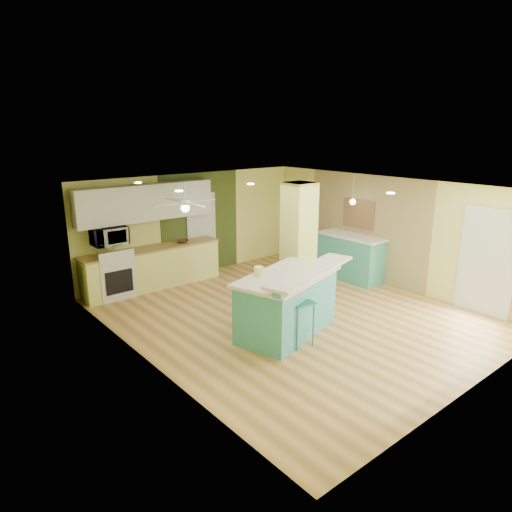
{
  "coord_description": "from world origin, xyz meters",
  "views": [
    {
      "loc": [
        -5.8,
        -5.96,
        3.54
      ],
      "look_at": [
        -0.56,
        0.4,
        1.22
      ],
      "focal_mm": 32.0,
      "sensor_mm": 36.0,
      "label": 1
    }
  ],
  "objects_px": {
    "bar_stool": "(297,298)",
    "fruit_bowl": "(183,241)",
    "side_counter": "(351,257)",
    "canister": "(259,271)",
    "peninsula": "(288,302)"
  },
  "relations": [
    {
      "from": "bar_stool",
      "to": "fruit_bowl",
      "type": "height_order",
      "value": "bar_stool"
    },
    {
      "from": "side_counter",
      "to": "fruit_bowl",
      "type": "distance_m",
      "value": 4.04
    },
    {
      "from": "fruit_bowl",
      "to": "canister",
      "type": "xyz_separation_m",
      "value": [
        -0.49,
        -3.37,
        0.19
      ]
    },
    {
      "from": "peninsula",
      "to": "bar_stool",
      "type": "bearing_deg",
      "value": -129.82
    },
    {
      "from": "bar_stool",
      "to": "canister",
      "type": "bearing_deg",
      "value": 118.24
    },
    {
      "from": "bar_stool",
      "to": "side_counter",
      "type": "bearing_deg",
      "value": 33.43
    },
    {
      "from": "side_counter",
      "to": "canister",
      "type": "height_order",
      "value": "canister"
    },
    {
      "from": "bar_stool",
      "to": "fruit_bowl",
      "type": "bearing_deg",
      "value": 94.52
    },
    {
      "from": "bar_stool",
      "to": "side_counter",
      "type": "height_order",
      "value": "bar_stool"
    },
    {
      "from": "canister",
      "to": "peninsula",
      "type": "bearing_deg",
      "value": -34.36
    },
    {
      "from": "peninsula",
      "to": "fruit_bowl",
      "type": "distance_m",
      "value": 3.69
    },
    {
      "from": "side_counter",
      "to": "fruit_bowl",
      "type": "bearing_deg",
      "value": 143.43
    },
    {
      "from": "side_counter",
      "to": "fruit_bowl",
      "type": "relative_size",
      "value": 6.11
    },
    {
      "from": "fruit_bowl",
      "to": "canister",
      "type": "distance_m",
      "value": 3.41
    },
    {
      "from": "side_counter",
      "to": "peninsula",
      "type": "bearing_deg",
      "value": -158.86
    }
  ]
}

